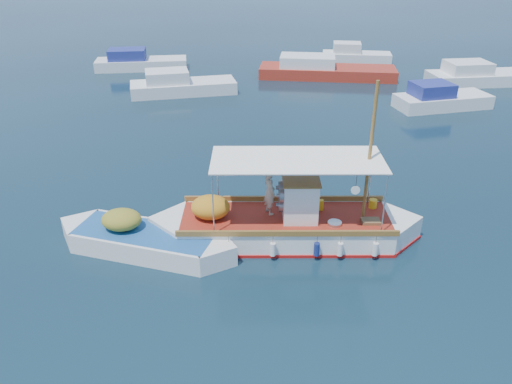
{
  "coord_description": "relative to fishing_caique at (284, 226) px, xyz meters",
  "views": [
    {
      "loc": [
        -0.23,
        -15.1,
        9.52
      ],
      "look_at": [
        -1.53,
        0.0,
        1.71
      ],
      "focal_mm": 35.0,
      "sensor_mm": 36.0,
      "label": 1
    }
  ],
  "objects": [
    {
      "name": "fishing_caique",
      "position": [
        0.0,
        0.0,
        0.0
      ],
      "size": [
        9.51,
        3.17,
        5.82
      ],
      "rotation": [
        0.0,
        0.0,
        0.09
      ],
      "color": "white",
      "rests_on": "ground"
    },
    {
      "name": "bg_boat_far_n",
      "position": [
        4.91,
        28.1,
        -0.02
      ],
      "size": [
        5.71,
        2.23,
        1.8
      ],
      "rotation": [
        0.0,
        0.0,
        -0.04
      ],
      "color": "silver",
      "rests_on": "ground"
    },
    {
      "name": "bg_boat_nw",
      "position": [
        -7.62,
        17.59,
        -0.02
      ],
      "size": [
        7.36,
        4.39,
        1.8
      ],
      "rotation": [
        0.0,
        0.0,
        0.31
      ],
      "color": "silver",
      "rests_on": "ground"
    },
    {
      "name": "bg_boat_e",
      "position": [
        13.11,
        21.92,
        -0.02
      ],
      "size": [
        7.73,
        4.08,
        1.8
      ],
      "rotation": [
        0.0,
        0.0,
        0.21
      ],
      "color": "silver",
      "rests_on": "ground"
    },
    {
      "name": "bg_boat_n",
      "position": [
        2.11,
        22.76,
        -0.02
      ],
      "size": [
        10.14,
        3.08,
        1.8
      ],
      "rotation": [
        0.0,
        0.0,
        -0.03
      ],
      "color": "#9F291A",
      "rests_on": "ground"
    },
    {
      "name": "bg_boat_far_w",
      "position": [
        -12.44,
        24.14,
        -0.02
      ],
      "size": [
        7.41,
        3.74,
        1.8
      ],
      "rotation": [
        0.0,
        0.0,
        0.21
      ],
      "color": "silver",
      "rests_on": "ground"
    },
    {
      "name": "bg_boat_ne",
      "position": [
        9.07,
        15.87,
        -0.02
      ],
      "size": [
        6.19,
        3.94,
        1.8
      ],
      "rotation": [
        0.0,
        0.0,
        0.33
      ],
      "color": "silver",
      "rests_on": "ground"
    },
    {
      "name": "ground",
      "position": [
        0.54,
        0.16,
        -0.51
      ],
      "size": [
        160.0,
        160.0,
        0.0
      ],
      "primitive_type": "plane",
      "color": "black",
      "rests_on": "ground"
    },
    {
      "name": "dinghy",
      "position": [
        -4.68,
        -1.12,
        -0.18
      ],
      "size": [
        6.42,
        2.75,
        1.6
      ],
      "rotation": [
        0.0,
        0.0,
        -0.2
      ],
      "color": "white",
      "rests_on": "ground"
    }
  ]
}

